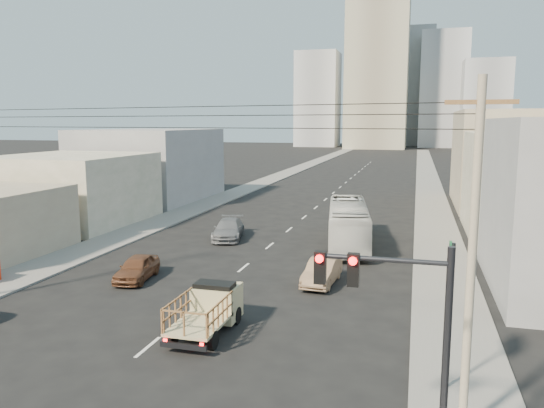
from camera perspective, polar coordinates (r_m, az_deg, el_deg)
The scene contains 21 objects.
ground at distance 20.65m, azimuth -15.95°, elevation -16.75°, with size 420.00×420.00×0.00m, color black.
sidewalk_left at distance 88.95m, azimuth 1.08°, elevation 3.14°, with size 3.50×180.00×0.12m, color slate.
sidewalk_right at distance 86.28m, azimuth 16.41°, elevation 2.61°, with size 3.50×180.00×0.12m, color slate.
lane_dashes at distance 70.09m, azimuth 6.99°, elevation 1.51°, with size 0.15×104.00×0.01m.
flatbed_pickup at distance 22.85m, azimuth -6.95°, elevation -10.95°, with size 1.95×4.41×1.90m.
city_bus at distance 38.48m, azimuth 8.19°, elevation -2.09°, with size 2.66×11.38×3.17m, color silver.
sedan_brown at distance 30.95m, azimuth -14.32°, elevation -6.67°, with size 1.61×4.00×1.36m, color brown.
sedan_tan at distance 29.37m, azimuth 5.39°, elevation -7.27°, with size 1.45×4.15×1.37m, color #967457.
sedan_grey at distance 40.50m, azimuth -4.71°, elevation -2.71°, with size 2.07×5.08×1.47m, color slate.
traffic_signal at distance 13.18m, azimuth 13.79°, elevation -12.38°, with size 3.23×0.35×6.00m.
green_sign at distance 18.08m, azimuth 18.67°, elevation -7.88°, with size 0.18×1.60×5.00m.
utility_pole at distance 15.33m, azimuth 20.71°, elevation -5.37°, with size 1.80×0.24×10.00m.
overhead_wires at distance 19.98m, azimuth -14.79°, elevation 9.02°, with size 23.01×5.02×0.72m.
bldg_right_far at distance 60.78m, azimuth 24.84°, elevation 4.40°, with size 12.00×16.00×10.00m, color tan.
bldg_left_mid at distance 49.57m, azimuth -20.60°, elevation 1.51°, with size 11.00×12.00×6.00m, color #A8A388.
bldg_left_far at distance 62.41m, azimuth -12.97°, elevation 4.16°, with size 12.00×16.00×8.00m, color gray.
high_rise_tower at distance 187.55m, azimuth 11.31°, elevation 15.10°, with size 20.00×20.00×60.00m, color gray.
midrise_ne at distance 201.29m, azimuth 17.92°, elevation 11.55°, with size 16.00×16.00×40.00m, color #989AA0.
midrise_nw at distance 199.26m, azimuth 4.96°, elevation 11.10°, with size 15.00×15.00×34.00m, color #989AA0.
midrise_back at distance 216.26m, azimuth 14.52°, elevation 12.00°, with size 18.00×18.00×44.00m, color gray.
midrise_east at distance 182.00m, azimuth 21.93°, elevation 9.79°, with size 14.00×14.00×28.00m, color #989AA0.
Camera 1 is at (9.95, -15.82, 8.78)m, focal length 35.00 mm.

